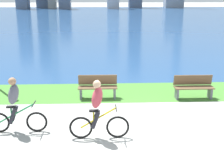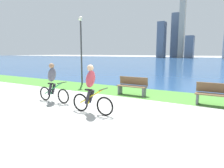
% 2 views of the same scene
% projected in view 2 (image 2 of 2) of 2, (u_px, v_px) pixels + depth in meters
% --- Properties ---
extents(ground_plane, '(300.00, 300.00, 0.00)m').
position_uv_depth(ground_plane, '(130.00, 112.00, 6.97)').
color(ground_plane, '#9E9E99').
extents(grass_strip_bayside, '(120.00, 2.59, 0.01)m').
position_uv_depth(grass_strip_bayside, '(158.00, 95.00, 9.83)').
color(grass_strip_bayside, '#478433').
rests_on(grass_strip_bayside, ground).
extents(bay_water_surface, '(300.00, 87.40, 0.00)m').
position_uv_depth(bay_water_surface, '(212.00, 61.00, 48.30)').
color(bay_water_surface, navy).
rests_on(bay_water_surface, ground).
extents(cyclist_lead, '(1.68, 0.52, 1.69)m').
position_uv_depth(cyclist_lead, '(91.00, 90.00, 6.69)').
color(cyclist_lead, black).
rests_on(cyclist_lead, ground).
extents(cyclist_trailing, '(1.70, 0.52, 1.66)m').
position_uv_depth(cyclist_trailing, '(53.00, 83.00, 8.29)').
color(cyclist_trailing, black).
rests_on(cyclist_trailing, ground).
extents(bench_near_path, '(1.50, 0.47, 0.90)m').
position_uv_depth(bench_near_path, '(132.00, 86.00, 9.73)').
color(bench_near_path, brown).
rests_on(bench_near_path, ground).
extents(bench_far_along_path, '(1.50, 0.47, 0.90)m').
position_uv_depth(bench_far_along_path, '(216.00, 95.00, 7.75)').
color(bench_far_along_path, brown).
rests_on(bench_far_along_path, ground).
extents(lamppost_tall, '(0.28, 0.28, 4.36)m').
position_uv_depth(lamppost_tall, '(81.00, 41.00, 12.65)').
color(lamppost_tall, '#38383D').
rests_on(lamppost_tall, ground).
extents(city_skyline_far_shore, '(48.04, 9.88, 25.47)m').
position_uv_depth(city_skyline_far_shore, '(220.00, 35.00, 76.52)').
color(city_skyline_far_shore, slate).
rests_on(city_skyline_far_shore, ground).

